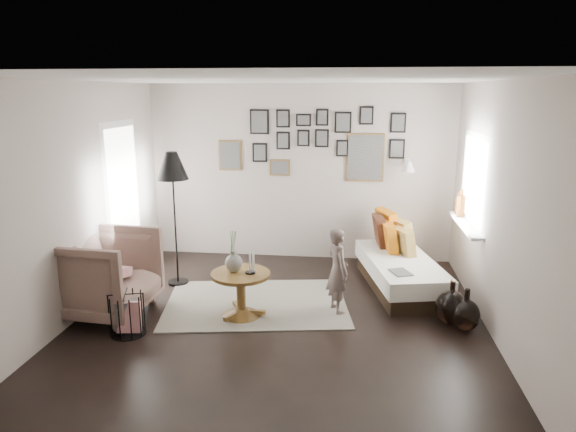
# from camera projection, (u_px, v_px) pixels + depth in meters

# --- Properties ---
(ground) EXTENTS (4.80, 4.80, 0.00)m
(ground) POSITION_uv_depth(u_px,v_px,m) (278.00, 324.00, 5.63)
(ground) COLOR black
(ground) RESTS_ON ground
(wall_back) EXTENTS (4.50, 0.00, 4.50)m
(wall_back) POSITION_uv_depth(u_px,v_px,m) (300.00, 173.00, 7.64)
(wall_back) COLOR #A99D94
(wall_back) RESTS_ON ground
(wall_front) EXTENTS (4.50, 0.00, 4.50)m
(wall_front) POSITION_uv_depth(u_px,v_px,m) (220.00, 298.00, 3.01)
(wall_front) COLOR #A99D94
(wall_front) RESTS_ON ground
(wall_left) EXTENTS (0.00, 4.80, 4.80)m
(wall_left) POSITION_uv_depth(u_px,v_px,m) (73.00, 203.00, 5.59)
(wall_left) COLOR #A99D94
(wall_left) RESTS_ON ground
(wall_right) EXTENTS (0.00, 4.80, 4.80)m
(wall_right) POSITION_uv_depth(u_px,v_px,m) (503.00, 214.00, 5.06)
(wall_right) COLOR #A99D94
(wall_right) RESTS_ON ground
(ceiling) EXTENTS (4.80, 4.80, 0.00)m
(ceiling) POSITION_uv_depth(u_px,v_px,m) (277.00, 79.00, 5.02)
(ceiling) COLOR white
(ceiling) RESTS_ON wall_back
(door_left) EXTENTS (0.00, 2.14, 2.14)m
(door_left) POSITION_uv_depth(u_px,v_px,m) (124.00, 202.00, 6.80)
(door_left) COLOR white
(door_left) RESTS_ON wall_left
(window_right) EXTENTS (0.15, 1.32, 1.30)m
(window_right) POSITION_uv_depth(u_px,v_px,m) (463.00, 218.00, 6.45)
(window_right) COLOR white
(window_right) RESTS_ON wall_right
(gallery_wall) EXTENTS (2.74, 0.03, 1.08)m
(gallery_wall) POSITION_uv_depth(u_px,v_px,m) (320.00, 144.00, 7.48)
(gallery_wall) COLOR brown
(gallery_wall) RESTS_ON wall_back
(wall_sconce) EXTENTS (0.18, 0.36, 0.16)m
(wall_sconce) POSITION_uv_depth(u_px,v_px,m) (408.00, 166.00, 7.16)
(wall_sconce) COLOR white
(wall_sconce) RESTS_ON wall_back
(rug) EXTENTS (2.35, 1.82, 0.01)m
(rug) POSITION_uv_depth(u_px,v_px,m) (256.00, 303.00, 6.16)
(rug) COLOR beige
(rug) RESTS_ON ground
(pedestal_table) EXTENTS (0.66, 0.66, 0.52)m
(pedestal_table) POSITION_uv_depth(u_px,v_px,m) (241.00, 296.00, 5.77)
(pedestal_table) COLOR brown
(pedestal_table) RESTS_ON ground
(vase) EXTENTS (0.19, 0.19, 0.47)m
(vase) POSITION_uv_depth(u_px,v_px,m) (234.00, 260.00, 5.70)
(vase) COLOR black
(vase) RESTS_ON pedestal_table
(candles) EXTENTS (0.11, 0.11, 0.25)m
(candles) POSITION_uv_depth(u_px,v_px,m) (250.00, 263.00, 5.66)
(candles) COLOR black
(candles) RESTS_ON pedestal_table
(daybed) EXTENTS (1.13, 1.92, 0.88)m
(daybed) POSITION_uv_depth(u_px,v_px,m) (400.00, 266.00, 6.67)
(daybed) COLOR black
(daybed) RESTS_ON ground
(magazine_on_daybed) EXTENTS (0.28, 0.32, 0.01)m
(magazine_on_daybed) POSITION_uv_depth(u_px,v_px,m) (401.00, 272.00, 6.03)
(magazine_on_daybed) COLOR black
(magazine_on_daybed) RESTS_ON daybed
(armchair) EXTENTS (1.13, 1.10, 0.96)m
(armchair) POSITION_uv_depth(u_px,v_px,m) (103.00, 274.00, 5.79)
(armchair) COLOR brown
(armchair) RESTS_ON ground
(armchair_cushion) EXTENTS (0.48, 0.49, 0.20)m
(armchair_cushion) POSITION_uv_depth(u_px,v_px,m) (105.00, 272.00, 5.84)
(armchair_cushion) COLOR beige
(armchair_cushion) RESTS_ON armchair
(floor_lamp) EXTENTS (0.41, 0.41, 1.75)m
(floor_lamp) POSITION_uv_depth(u_px,v_px,m) (172.00, 171.00, 6.47)
(floor_lamp) COLOR black
(floor_lamp) RESTS_ON ground
(magazine_basket) EXTENTS (0.44, 0.44, 0.44)m
(magazine_basket) POSITION_uv_depth(u_px,v_px,m) (127.00, 314.00, 5.35)
(magazine_basket) COLOR black
(magazine_basket) RESTS_ON ground
(demijohn_large) EXTENTS (0.34, 0.34, 0.51)m
(demijohn_large) POSITION_uv_depth(u_px,v_px,m) (451.00, 308.00, 5.57)
(demijohn_large) COLOR black
(demijohn_large) RESTS_ON ground
(demijohn_small) EXTENTS (0.30, 0.30, 0.47)m
(demijohn_small) POSITION_uv_depth(u_px,v_px,m) (466.00, 315.00, 5.44)
(demijohn_small) COLOR black
(demijohn_small) RESTS_ON ground
(child) EXTENTS (0.38, 0.43, 1.00)m
(child) POSITION_uv_depth(u_px,v_px,m) (338.00, 270.00, 5.83)
(child) COLOR #63524E
(child) RESTS_ON ground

